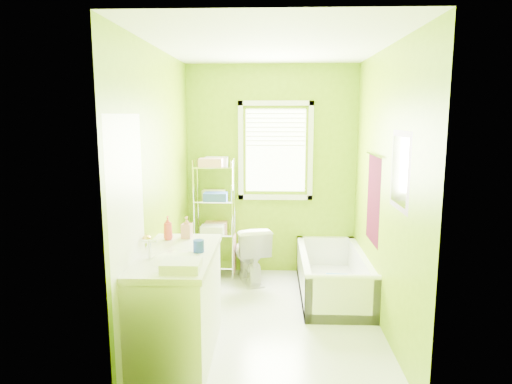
{
  "coord_description": "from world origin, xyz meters",
  "views": [
    {
      "loc": [
        0.02,
        -4.21,
        2.0
      ],
      "look_at": [
        -0.15,
        0.25,
        1.23
      ],
      "focal_mm": 32.0,
      "sensor_mm": 36.0,
      "label": 1
    }
  ],
  "objects_px": {
    "bathtub": "(333,281)",
    "toilet": "(250,253)",
    "wire_shelf_unit": "(216,205)",
    "vanity": "(177,302)"
  },
  "relations": [
    {
      "from": "bathtub",
      "to": "toilet",
      "type": "xyz_separation_m",
      "value": [
        -0.94,
        0.42,
        0.19
      ]
    },
    {
      "from": "bathtub",
      "to": "wire_shelf_unit",
      "type": "distance_m",
      "value": 1.67
    },
    {
      "from": "vanity",
      "to": "bathtub",
      "type": "bearing_deg",
      "value": 43.17
    },
    {
      "from": "toilet",
      "to": "vanity",
      "type": "distance_m",
      "value": 1.85
    },
    {
      "from": "toilet",
      "to": "wire_shelf_unit",
      "type": "height_order",
      "value": "wire_shelf_unit"
    },
    {
      "from": "bathtub",
      "to": "toilet",
      "type": "bearing_deg",
      "value": 156.08
    },
    {
      "from": "vanity",
      "to": "wire_shelf_unit",
      "type": "relative_size",
      "value": 0.8
    },
    {
      "from": "bathtub",
      "to": "wire_shelf_unit",
      "type": "relative_size",
      "value": 1.04
    },
    {
      "from": "bathtub",
      "to": "wire_shelf_unit",
      "type": "bearing_deg",
      "value": 156.73
    },
    {
      "from": "vanity",
      "to": "wire_shelf_unit",
      "type": "xyz_separation_m",
      "value": [
        0.08,
        1.95,
        0.42
      ]
    }
  ]
}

